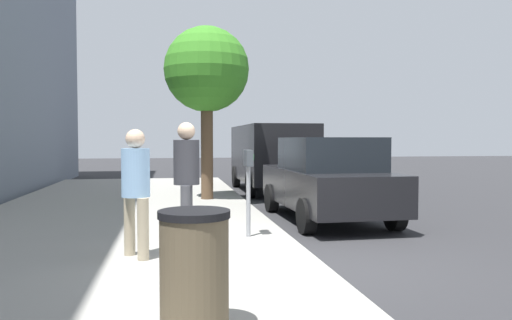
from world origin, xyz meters
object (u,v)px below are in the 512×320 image
object	(u,v)px
pedestrian_at_meter	(187,170)
trash_bin	(194,272)
parked_sedan_near	(327,179)
pedestrian_bystander	(136,183)
parking_meter	(248,174)
parked_van_far	(271,154)
street_tree	(207,71)

from	to	relation	value
pedestrian_at_meter	trash_bin	xyz separation A→B (m)	(-3.81, 0.06, -0.60)
parked_sedan_near	pedestrian_bystander	bearing A→B (deg)	131.92
parking_meter	pedestrian_at_meter	bearing A→B (deg)	97.28
parked_van_far	street_tree	xyz separation A→B (m)	(-2.96, 2.32, 2.26)
pedestrian_bystander	pedestrian_at_meter	bearing A→B (deg)	23.99
parking_meter	street_tree	xyz separation A→B (m)	(5.26, 0.29, 2.35)
pedestrian_bystander	parked_van_far	distance (m)	10.10
parked_van_far	trash_bin	xyz separation A→B (m)	(-12.15, 3.09, -0.60)
pedestrian_at_meter	trash_bin	bearing A→B (deg)	-83.55
parked_sedan_near	trash_bin	world-z (taller)	parked_sedan_near
parked_van_far	street_tree	bearing A→B (deg)	141.88
pedestrian_bystander	street_tree	bearing A→B (deg)	45.70
street_tree	trash_bin	distance (m)	9.66
pedestrian_bystander	parked_van_far	size ratio (longest dim) A/B	0.33
parked_sedan_near	trash_bin	xyz separation A→B (m)	(-6.13, 3.09, -0.24)
parked_sedan_near	street_tree	size ratio (longest dim) A/B	0.98
pedestrian_bystander	parked_van_far	xyz separation A→B (m)	(9.38, -3.74, 0.10)
pedestrian_at_meter	parked_van_far	size ratio (longest dim) A/B	0.35
street_tree	parked_sedan_near	bearing A→B (deg)	-142.84
parked_sedan_near	parked_van_far	distance (m)	6.04
parking_meter	parked_sedan_near	distance (m)	3.00
pedestrian_bystander	trash_bin	xyz separation A→B (m)	(-2.77, -0.64, -0.50)
street_tree	trash_bin	size ratio (longest dim) A/B	4.49
parked_sedan_near	trash_bin	bearing A→B (deg)	153.20
parked_sedan_near	parking_meter	bearing A→B (deg)	137.07
pedestrian_bystander	parking_meter	bearing A→B (deg)	2.56
trash_bin	parking_meter	bearing A→B (deg)	-15.05
pedestrian_bystander	trash_bin	world-z (taller)	pedestrian_bystander
pedestrian_at_meter	parked_sedan_near	world-z (taller)	pedestrian_at_meter
pedestrian_bystander	parked_van_far	world-z (taller)	parked_van_far
pedestrian_at_meter	street_tree	size ratio (longest dim) A/B	0.41
parked_sedan_near	parked_van_far	bearing A→B (deg)	0.01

